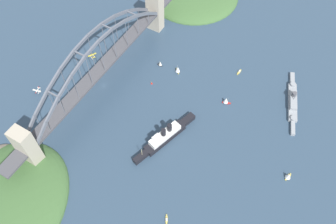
% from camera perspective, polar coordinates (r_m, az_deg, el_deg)
% --- Properties ---
extents(ground_plane, '(1400.00, 1400.00, 0.00)m').
position_cam_1_polar(ground_plane, '(392.09, -10.17, 4.21)').
color(ground_plane, '#2D4256').
extents(harbor_arch_bridge, '(272.34, 17.63, 69.67)m').
position_cam_1_polar(harbor_arch_bridge, '(371.30, -10.80, 6.92)').
color(harbor_arch_bridge, '#ADA38E').
rests_on(harbor_arch_bridge, ground).
extents(ocean_liner, '(75.43, 27.67, 18.95)m').
position_cam_1_polar(ocean_liner, '(342.83, -0.46, -3.89)').
color(ocean_liner, black).
rests_on(ocean_liner, ground).
extents(naval_cruiser, '(77.37, 31.22, 16.93)m').
position_cam_1_polar(naval_cruiser, '(391.21, 19.27, 1.65)').
color(naval_cruiser, gray).
rests_on(naval_cruiser, ground).
extents(seaplane_taxiing_near_bridge, '(9.65, 8.28, 4.77)m').
position_cam_1_polar(seaplane_taxiing_near_bridge, '(420.83, -11.93, 8.74)').
color(seaplane_taxiing_near_bridge, '#B7B7B2').
rests_on(seaplane_taxiing_near_bridge, ground).
extents(seaplane_second_in_formation, '(8.22, 9.72, 4.77)m').
position_cam_1_polar(seaplane_second_in_formation, '(403.14, -20.09, 3.20)').
color(seaplane_second_in_formation, '#B7B7B2').
rests_on(seaplane_second_in_formation, ground).
extents(small_boat_0, '(6.35, 8.86, 9.41)m').
position_cam_1_polar(small_boat_0, '(372.75, 9.23, 1.83)').
color(small_boat_0, '#B2231E').
rests_on(small_boat_0, ground).
extents(small_boat_1, '(9.06, 5.88, 8.15)m').
position_cam_1_polar(small_boat_1, '(342.65, 18.65, -9.66)').
color(small_boat_1, gold).
rests_on(small_boat_1, ground).
extents(small_boat_2, '(7.72, 5.13, 1.97)m').
position_cam_1_polar(small_boat_2, '(314.04, -0.24, -16.75)').
color(small_boat_2, gold).
rests_on(small_boat_2, ground).
extents(small_boat_3, '(7.80, 7.97, 9.24)m').
position_cam_1_polar(small_boat_3, '(395.19, 1.57, 6.82)').
color(small_boat_3, gold).
rests_on(small_boat_3, ground).
extents(small_boat_4, '(8.69, 2.44, 1.97)m').
position_cam_1_polar(small_boat_4, '(405.15, 11.28, 6.29)').
color(small_boat_4, gold).
rests_on(small_boat_4, ground).
extents(small_boat_5, '(3.80, 6.62, 7.25)m').
position_cam_1_polar(small_boat_5, '(402.19, -1.26, 7.73)').
color(small_boat_5, black).
rests_on(small_boat_5, ground).
extents(channel_marker_buoy, '(2.20, 2.20, 2.75)m').
position_cam_1_polar(channel_marker_buoy, '(386.94, -2.63, 4.64)').
color(channel_marker_buoy, red).
rests_on(channel_marker_buoy, ground).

